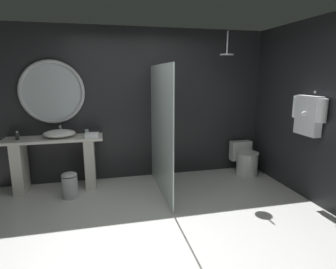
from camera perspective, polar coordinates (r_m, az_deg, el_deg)
The scene contains 14 objects.
ground_plane at distance 3.53m, azimuth -1.59°, elevation -18.73°, with size 5.76×5.76×0.00m, color silver.
back_wall_panel at distance 4.94m, azimuth -6.24°, elevation 6.10°, with size 4.80×0.10×2.60m, color #232326.
side_wall_right at distance 4.79m, azimuth 24.98°, elevation 4.86°, with size 0.10×2.47×2.60m, color #232326.
vanity_counter at distance 4.81m, azimuth -22.09°, elevation -4.70°, with size 1.50×0.48×0.85m.
vessel_sink at distance 4.72m, azimuth -21.39°, elevation 0.20°, with size 0.50×0.41×0.17m.
tumbler_cup at distance 4.68m, azimuth -16.32°, elevation 0.39°, with size 0.06×0.06×0.11m, color silver.
soap_dispenser at distance 4.78m, azimuth -28.51°, elevation -0.29°, with size 0.06×0.06×0.14m.
round_wall_mirror at distance 4.85m, azimuth -22.70°, elevation 8.05°, with size 1.01×0.06×1.01m.
shower_glass_panel at distance 4.22m, azimuth -1.49°, elevation 0.77°, with size 0.02×1.55×1.96m, color silver.
rain_shower_head at distance 4.78m, azimuth 12.00°, elevation 16.12°, with size 0.22×0.22×0.38m.
hanging_bathrobe at distance 4.38m, azimuth 26.87°, elevation 3.85°, with size 0.20×0.61×0.62m.
toilet at distance 5.39m, azimuth 15.54°, elevation -4.99°, with size 0.40×0.57×0.57m.
waste_bin at distance 4.48m, azimuth -19.50°, elevation -9.72°, with size 0.23×0.23×0.39m.
folded_hand_towel at distance 4.52m, azimuth -15.34°, elevation -0.15°, with size 0.20×0.14×0.08m, color white.
Camera 1 is at (-0.61, -2.97, 1.81)m, focal length 29.71 mm.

